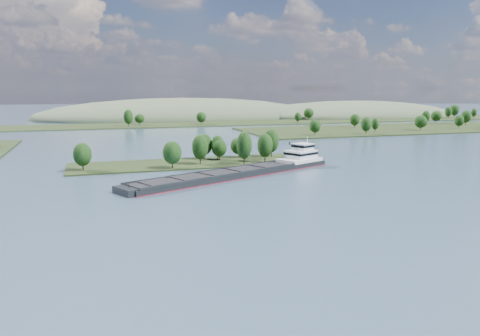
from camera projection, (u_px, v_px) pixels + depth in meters
name	position (u px, v px, depth m)	size (l,w,h in m)	color
ground	(228.00, 193.00, 145.44)	(1800.00, 1800.00, 0.00)	#3C5668
tree_island	(203.00, 154.00, 202.09)	(100.00, 31.26, 15.16)	black
right_bank	(436.00, 127.00, 384.29)	(320.00, 90.00, 14.46)	black
back_shoreline	(147.00, 125.00, 410.33)	(900.00, 60.00, 15.77)	black
hill_east	(354.00, 116.00, 552.71)	(260.00, 140.00, 36.00)	#48583D
hill_west	(183.00, 118.00, 519.98)	(320.00, 160.00, 44.00)	#48583D
cargo_barge	(248.00, 170.00, 177.80)	(89.80, 48.58, 12.66)	black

